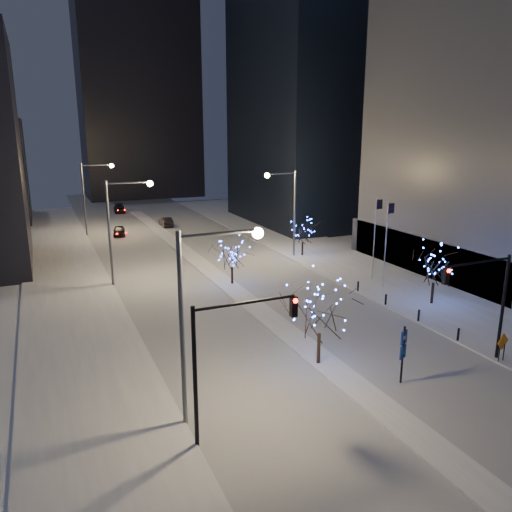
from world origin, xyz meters
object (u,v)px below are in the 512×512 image
car_far (120,209)px  holiday_tree_plaza_near (435,266)px  traffic_signal_west (227,347)px  holiday_tree_median_near (320,309)px  holiday_tree_plaza_far (303,232)px  car_mid (166,222)px  street_lamp_w_mid (120,218)px  traffic_signal_east (487,293)px  street_lamp_east (288,202)px  wayfinding_sign (403,349)px  construction_sign (503,344)px  street_lamp_w_far (91,189)px  holiday_tree_median_far (232,254)px  car_near (119,231)px  street_lamp_w_near (202,300)px

car_far → holiday_tree_plaza_near: bearing=-69.2°
traffic_signal_west → holiday_tree_median_near: 9.41m
holiday_tree_plaza_near → holiday_tree_plaza_far: size_ratio=1.24×
car_mid → holiday_tree_plaza_far: (10.14, -24.67, 2.22)m
street_lamp_w_mid → holiday_tree_median_near: (8.44, -22.05, -2.72)m
traffic_signal_east → car_far: 70.65m
street_lamp_east → wayfinding_sign: street_lamp_east is taller
traffic_signal_east → wayfinding_sign: size_ratio=1.97×
street_lamp_w_mid → holiday_tree_plaza_near: (22.96, -16.26, -3.06)m
holiday_tree_plaza_far → construction_sign: bearing=-93.2°
street_lamp_w_far → construction_sign: (19.24, -51.50, -5.21)m
holiday_tree_median_far → holiday_tree_plaza_far: bearing=31.2°
street_lamp_w_mid → construction_sign: street_lamp_w_mid is taller
car_near → wayfinding_sign: 50.00m
holiday_tree_median_near → holiday_tree_plaza_far: bearing=63.3°
holiday_tree_median_far → traffic_signal_west: bearing=-111.4°
holiday_tree_plaza_near → wayfinding_sign: 14.94m
street_lamp_w_near → street_lamp_east: bearing=55.8°
street_lamp_w_near → construction_sign: street_lamp_w_near is taller
street_lamp_w_mid → street_lamp_w_far: bearing=90.0°
holiday_tree_median_far → holiday_tree_plaza_far: 13.40m
traffic_signal_east → car_mid: 54.00m
street_lamp_w_near → holiday_tree_plaza_far: 34.88m
street_lamp_w_mid → street_lamp_east: size_ratio=1.00×
construction_sign → street_lamp_east: bearing=81.8°
car_near → wayfinding_sign: wayfinding_sign is taller
street_lamp_w_near → car_near: street_lamp_w_near is taller
car_mid → car_far: bearing=-73.5°
car_far → construction_sign: size_ratio=2.52×
street_lamp_east → car_near: 26.38m
street_lamp_w_far → car_mid: street_lamp_w_far is taller
traffic_signal_west → street_lamp_w_near: bearing=104.0°
holiday_tree_plaza_near → street_lamp_w_mid: bearing=144.7°
car_near → holiday_tree_plaza_far: bearing=-40.1°
traffic_signal_west → holiday_tree_plaza_far: traffic_signal_west is taller
street_lamp_east → traffic_signal_west: (-18.52, -30.00, -1.69)m
traffic_signal_west → car_near: traffic_signal_west is taller
traffic_signal_east → street_lamp_w_mid: bearing=124.5°
car_far → street_lamp_east: bearing=-67.4°
car_far → wayfinding_sign: bearing=-80.3°
holiday_tree_median_near → construction_sign: bearing=-22.4°
street_lamp_w_mid → street_lamp_w_near: bearing=-90.0°
street_lamp_w_far → street_lamp_east: (19.02, -22.00, -0.05)m
street_lamp_w_near → street_lamp_w_mid: 25.00m
holiday_tree_plaza_far → street_lamp_east: bearing=171.0°
street_lamp_east → street_lamp_w_near: bearing=-124.2°
street_lamp_w_far → holiday_tree_median_far: (9.44, -29.25, -3.42)m
car_far → holiday_tree_plaza_near: size_ratio=0.90×
wayfinding_sign → car_near: bearing=76.1°
street_lamp_east → holiday_tree_plaza_far: 4.01m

